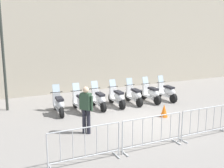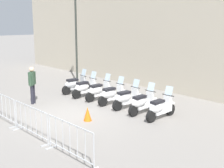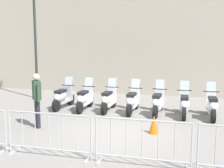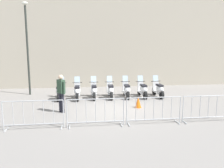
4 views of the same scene
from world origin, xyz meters
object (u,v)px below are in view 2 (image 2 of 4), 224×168
(motorcycle_0, at_px, (75,85))
(barrier_segment_1, at_px, (2,108))
(motorcycle_4, at_px, (127,98))
(barrier_segment_3, at_px, (70,141))
(motorcycle_1, at_px, (85,88))
(motorcycle_5, at_px, (142,103))
(officer_near_row_end, at_px, (32,83))
(street_lamp, at_px, (76,27))
(motorcycle_6, at_px, (160,108))
(motorcycle_3, at_px, (112,95))
(motorcycle_2, at_px, (99,91))
(traffic_cone, at_px, (88,114))
(barrier_segment_2, at_px, (31,122))

(motorcycle_0, distance_m, barrier_segment_1, 5.04)
(motorcycle_4, xyz_separation_m, barrier_segment_3, (2.89, -4.43, 0.07))
(barrier_segment_1, bearing_deg, motorcycle_1, 105.77)
(motorcycle_5, height_order, officer_near_row_end, officer_near_row_end)
(barrier_segment_3, xyz_separation_m, street_lamp, (-8.88, 5.43, 2.87))
(motorcycle_6, height_order, barrier_segment_3, motorcycle_6)
(motorcycle_0, bearing_deg, officer_near_row_end, -77.11)
(motorcycle_4, xyz_separation_m, motorcycle_5, (0.96, 0.04, 0.00))
(motorcycle_4, relative_size, motorcycle_6, 1.00)
(motorcycle_3, distance_m, officer_near_row_end, 3.70)
(street_lamp, bearing_deg, officer_near_row_end, -55.16)
(motorcycle_2, bearing_deg, motorcycle_6, 4.48)
(motorcycle_3, relative_size, barrier_segment_1, 0.81)
(motorcycle_6, bearing_deg, motorcycle_1, -174.10)
(motorcycle_1, height_order, barrier_segment_3, motorcycle_1)
(motorcycle_4, distance_m, motorcycle_5, 0.96)
(motorcycle_4, relative_size, traffic_cone, 3.14)
(motorcycle_4, bearing_deg, motorcycle_6, 3.38)
(motorcycle_3, height_order, officer_near_row_end, officer_near_row_end)
(street_lamp, xyz_separation_m, traffic_cone, (6.37, -3.27, -3.12))
(motorcycle_6, bearing_deg, motorcycle_0, -174.91)
(motorcycle_2, bearing_deg, barrier_segment_3, -41.54)
(motorcycle_2, bearing_deg, motorcycle_3, 4.85)
(barrier_segment_2, height_order, street_lamp, street_lamp)
(officer_near_row_end, relative_size, traffic_cone, 3.15)
(motorcycle_4, bearing_deg, barrier_segment_2, -81.87)
(motorcycle_0, xyz_separation_m, officer_near_row_end, (0.59, -2.59, 0.53))
(barrier_segment_1, bearing_deg, barrier_segment_2, 6.10)
(motorcycle_2, distance_m, barrier_segment_2, 5.17)
(street_lamp, distance_m, officer_near_row_end, 5.43)
(motorcycle_4, bearing_deg, motorcycle_1, -172.41)
(motorcycle_3, relative_size, motorcycle_4, 1.00)
(motorcycle_6, xyz_separation_m, traffic_cone, (-1.53, -2.39, -0.18))
(street_lamp, distance_m, traffic_cone, 7.82)
(motorcycle_1, height_order, motorcycle_2, same)
(motorcycle_2, xyz_separation_m, motorcycle_3, (0.95, 0.08, 0.00))
(street_lamp, relative_size, traffic_cone, 10.19)
(motorcycle_2, xyz_separation_m, street_lamp, (-4.08, 1.19, 2.94))
(barrier_segment_1, height_order, street_lamp, street_lamp)
(officer_near_row_end, bearing_deg, barrier_segment_1, -49.29)
(motorcycle_3, bearing_deg, motorcycle_0, -174.19)
(motorcycle_0, relative_size, motorcycle_6, 1.00)
(motorcycle_2, distance_m, motorcycle_4, 1.91)
(traffic_cone, bearing_deg, motorcycle_3, 121.67)
(motorcycle_4, xyz_separation_m, traffic_cone, (0.39, -2.27, -0.18))
(motorcycle_0, height_order, motorcycle_4, same)
(traffic_cone, bearing_deg, motorcycle_2, 137.64)
(officer_near_row_end, bearing_deg, motorcycle_0, 102.89)
(motorcycle_3, distance_m, motorcycle_6, 2.87)
(motorcycle_4, bearing_deg, barrier_segment_1, -107.62)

